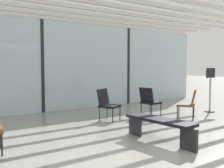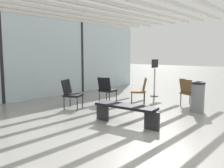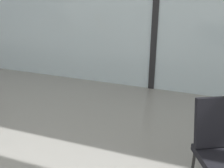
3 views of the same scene
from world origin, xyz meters
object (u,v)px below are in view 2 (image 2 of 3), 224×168
object	(u,v)px
lounge_chair_1	(141,89)
info_sign	(155,79)
lounge_chair_0	(189,91)
trash_bin	(198,97)
lounge_chair_3	(106,88)
waiting_bench	(126,109)
lounge_chair_5	(71,92)

from	to	relation	value
lounge_chair_1	info_sign	xyz separation A→B (m)	(1.50, 0.37, 0.18)
lounge_chair_0	trash_bin	size ratio (longest dim) A/B	1.01
lounge_chair_3	waiting_bench	distance (m)	2.66
lounge_chair_0	waiting_bench	xyz separation A→B (m)	(-2.92, 0.27, -0.13)
lounge_chair_1	trash_bin	world-z (taller)	lounge_chair_1
lounge_chair_1	trash_bin	bearing A→B (deg)	56.18
lounge_chair_0	lounge_chair_5	world-z (taller)	same
info_sign	trash_bin	bearing A→B (deg)	-122.39
info_sign	lounge_chair_3	bearing A→B (deg)	164.32
lounge_chair_3	lounge_chair_0	bearing A→B (deg)	-157.97
waiting_bench	trash_bin	bearing A→B (deg)	-114.51
lounge_chair_5	info_sign	bearing A→B (deg)	-39.76
lounge_chair_1	lounge_chair_3	size ratio (longest dim) A/B	1.00
lounge_chair_1	waiting_bench	world-z (taller)	lounge_chair_1
lounge_chair_3	trash_bin	distance (m)	2.96
trash_bin	lounge_chair_1	bearing A→B (deg)	91.56
lounge_chair_0	lounge_chair_1	distance (m)	1.53
lounge_chair_5	lounge_chair_0	bearing A→B (deg)	-70.81
lounge_chair_0	lounge_chair_1	world-z (taller)	same
lounge_chair_5	trash_bin	distance (m)	3.72
waiting_bench	info_sign	bearing A→B (deg)	-74.32
lounge_chair_5	info_sign	distance (m)	3.60
lounge_chair_0	info_sign	size ratio (longest dim) A/B	0.60
waiting_bench	trash_bin	xyz separation A→B (m)	(2.33, -0.78, 0.07)
lounge_chair_3	lounge_chair_1	bearing A→B (deg)	-153.11
lounge_chair_5	info_sign	xyz separation A→B (m)	(3.50, -0.83, 0.18)
lounge_chair_5	trash_bin	world-z (taller)	lounge_chair_5
lounge_chair_1	lounge_chair_5	bearing A→B (deg)	-66.28
lounge_chair_0	lounge_chair_3	world-z (taller)	same
lounge_chair_5	waiting_bench	distance (m)	2.34
waiting_bench	info_sign	size ratio (longest dim) A/B	1.18
lounge_chair_1	lounge_chair_5	world-z (taller)	same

